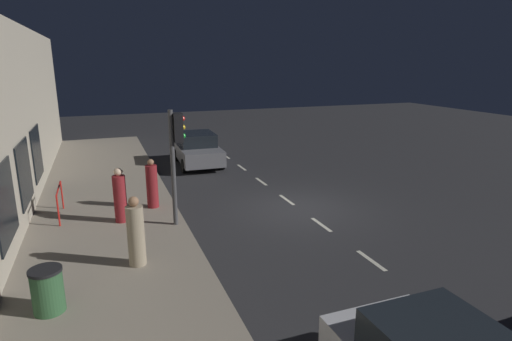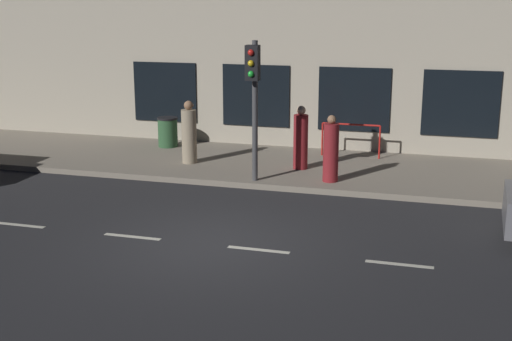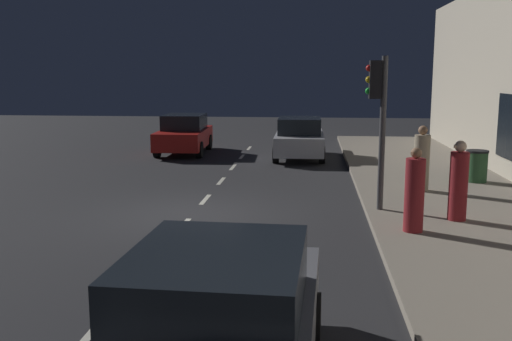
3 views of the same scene
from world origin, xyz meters
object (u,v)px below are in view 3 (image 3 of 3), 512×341
(parked_car_0, at_px, (219,324))
(pedestrian_0, at_px, (422,161))
(parked_car_2, at_px, (299,138))
(pedestrian_1, at_px, (414,193))
(traffic_light, at_px, (378,105))
(pedestrian_2, at_px, (458,184))
(trash_bin, at_px, (477,166))
(parked_car_1, at_px, (184,134))

(parked_car_0, bearing_deg, pedestrian_0, 71.39)
(parked_car_2, bearing_deg, pedestrian_1, -77.43)
(pedestrian_0, distance_m, pedestrian_1, 4.21)
(traffic_light, distance_m, pedestrian_1, 2.51)
(pedestrian_0, xyz_separation_m, pedestrian_1, (-0.88, -4.12, -0.03))
(pedestrian_1, distance_m, pedestrian_2, 1.48)
(parked_car_0, bearing_deg, trash_bin, 66.00)
(pedestrian_2, distance_m, trash_bin, 4.84)
(parked_car_0, bearing_deg, parked_car_2, 90.60)
(pedestrian_1, bearing_deg, parked_car_1, -4.47)
(traffic_light, distance_m, parked_car_2, 9.17)
(traffic_light, relative_size, parked_car_0, 0.86)
(parked_car_0, distance_m, pedestrian_0, 10.76)
(traffic_light, relative_size, pedestrian_2, 2.04)
(pedestrian_2, bearing_deg, parked_car_1, 23.68)
(pedestrian_1, distance_m, trash_bin, 6.19)
(parked_car_2, xyz_separation_m, trash_bin, (5.21, -5.07, -0.18))
(parked_car_0, height_order, pedestrian_0, pedestrian_0)
(parked_car_2, distance_m, trash_bin, 7.27)
(parked_car_2, bearing_deg, traffic_light, -78.22)
(traffic_light, xyz_separation_m, parked_car_1, (-6.67, 9.85, -1.76))
(traffic_light, height_order, trash_bin, traffic_light)
(parked_car_1, height_order, pedestrian_0, pedestrian_0)
(traffic_light, height_order, pedestrian_0, traffic_light)
(traffic_light, xyz_separation_m, pedestrian_1, (0.56, -1.83, -1.63))
(pedestrian_0, xyz_separation_m, pedestrian_2, (0.20, -3.11, -0.01))
(parked_car_1, bearing_deg, pedestrian_2, 125.89)
(parked_car_1, bearing_deg, traffic_light, 122.09)
(pedestrian_2, bearing_deg, parked_car_2, 6.20)
(parked_car_0, bearing_deg, pedestrian_1, 66.02)
(parked_car_1, distance_m, parked_car_2, 4.84)
(parked_car_2, height_order, pedestrian_1, pedestrian_1)
(parked_car_1, xyz_separation_m, trash_bin, (9.94, -6.12, -0.18))
(parked_car_0, height_order, trash_bin, parked_car_0)
(parked_car_2, bearing_deg, parked_car_1, 166.79)
(parked_car_1, relative_size, trash_bin, 4.47)
(parked_car_0, relative_size, pedestrian_1, 2.43)
(parked_car_1, bearing_deg, parked_car_0, 101.76)
(parked_car_2, relative_size, pedestrian_2, 2.38)
(parked_car_0, xyz_separation_m, parked_car_2, (0.40, 16.58, -0.00))
(parked_car_1, bearing_deg, trash_bin, 146.34)
(parked_car_2, relative_size, pedestrian_0, 2.33)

